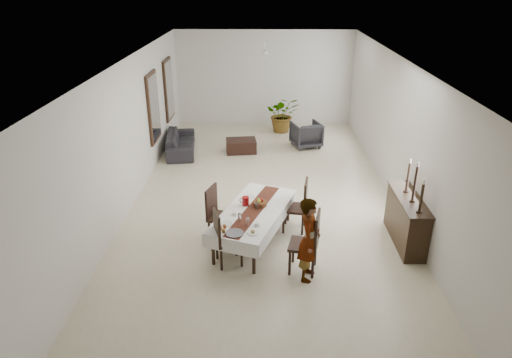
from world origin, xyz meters
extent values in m
cube|color=beige|center=(0.00, 0.00, 0.00)|extent=(6.00, 12.00, 0.00)
cube|color=white|center=(0.00, 0.00, 3.20)|extent=(6.00, 12.00, 0.02)
cube|color=silver|center=(0.00, 6.00, 1.60)|extent=(6.00, 0.02, 3.20)
cube|color=silver|center=(0.00, -6.00, 1.60)|extent=(6.00, 0.02, 3.20)
cube|color=silver|center=(-3.00, 0.00, 1.60)|extent=(0.02, 12.00, 3.20)
cube|color=silver|center=(3.00, 0.00, 1.60)|extent=(0.02, 12.00, 3.20)
cube|color=black|center=(-0.19, -1.83, 0.65)|extent=(1.57, 2.33, 0.04)
cylinder|color=black|center=(-0.90, -2.66, 0.31)|extent=(0.08, 0.08, 0.63)
cylinder|color=black|center=(-0.16, -2.92, 0.31)|extent=(0.08, 0.08, 0.63)
cylinder|color=black|center=(-0.21, -0.73, 0.31)|extent=(0.08, 0.08, 0.63)
cylinder|color=black|center=(0.53, -1.00, 0.31)|extent=(0.08, 0.08, 0.63)
cube|color=white|center=(-0.19, -1.83, 0.68)|extent=(1.78, 2.54, 0.01)
cube|color=silver|center=(-0.68, -1.65, 0.55)|extent=(0.79, 2.18, 0.27)
cube|color=silver|center=(0.31, -2.00, 0.55)|extent=(0.79, 2.18, 0.27)
cube|color=white|center=(-0.57, -2.91, 0.55)|extent=(1.00, 0.36, 0.27)
cube|color=silver|center=(0.20, -0.74, 0.55)|extent=(1.00, 0.36, 0.27)
cube|color=#5D281A|center=(-0.19, -1.83, 0.68)|extent=(1.05, 2.22, 0.00)
cylinder|color=maroon|center=(-0.35, -1.62, 0.77)|extent=(0.17, 0.17, 0.18)
torus|color=maroon|center=(-0.42, -1.60, 0.77)|extent=(0.11, 0.05, 0.11)
cylinder|color=white|center=(-0.28, -2.41, 0.76)|extent=(0.06, 0.06, 0.15)
cylinder|color=white|center=(-0.44, -2.26, 0.76)|extent=(0.06, 0.06, 0.15)
cylinder|color=silver|center=(-0.13, -1.80, 0.76)|extent=(0.06, 0.06, 0.15)
cylinder|color=silver|center=(-0.11, -2.42, 0.71)|extent=(0.08, 0.08, 0.05)
cylinder|color=silver|center=(-0.11, -2.42, 0.69)|extent=(0.13, 0.13, 0.01)
cylinder|color=silver|center=(-0.54, -2.03, 0.71)|extent=(0.08, 0.08, 0.05)
cylinder|color=white|center=(-0.54, -2.03, 0.69)|extent=(0.13, 0.13, 0.01)
cylinder|color=silver|center=(-0.18, -2.69, 0.69)|extent=(0.22, 0.22, 0.01)
sphere|color=tan|center=(-0.18, -2.69, 0.71)|extent=(0.08, 0.08, 0.08)
cylinder|color=silver|center=(-0.67, -2.37, 0.69)|extent=(0.22, 0.22, 0.01)
cylinder|color=silver|center=(-0.29, -1.27, 0.69)|extent=(0.22, 0.22, 0.01)
cylinder|color=#39383D|center=(-0.50, -2.71, 0.69)|extent=(0.32, 0.32, 0.02)
cylinder|color=brown|center=(-0.70, -2.67, 0.72)|extent=(0.06, 0.06, 0.07)
cylinder|color=#875713|center=(-0.76, -2.59, 0.72)|extent=(0.06, 0.06, 0.07)
cylinder|color=#8E3F14|center=(-0.69, -2.52, 0.72)|extent=(0.06, 0.06, 0.07)
cylinder|color=brown|center=(-0.07, -1.63, 0.73)|extent=(0.27, 0.27, 0.09)
sphere|color=maroon|center=(-0.04, -1.62, 0.79)|extent=(0.08, 0.08, 0.08)
sphere|color=olive|center=(-0.09, -1.59, 0.79)|extent=(0.07, 0.07, 0.07)
sphere|color=gold|center=(-0.08, -1.67, 0.79)|extent=(0.08, 0.08, 0.08)
cube|color=black|center=(0.71, -2.80, 0.51)|extent=(0.58, 0.58, 0.06)
cylinder|color=black|center=(0.86, -3.04, 0.24)|extent=(0.06, 0.06, 0.49)
cylinder|color=black|center=(0.94, -2.64, 0.24)|extent=(0.06, 0.06, 0.49)
cylinder|color=black|center=(0.47, -2.95, 0.24)|extent=(0.06, 0.06, 0.49)
cylinder|color=black|center=(0.55, -2.56, 0.24)|extent=(0.06, 0.06, 0.49)
cube|color=black|center=(0.92, -2.84, 0.85)|extent=(0.15, 0.49, 0.63)
cube|color=black|center=(0.63, -1.37, 0.49)|extent=(0.54, 0.54, 0.05)
cylinder|color=black|center=(0.79, -1.59, 0.23)|extent=(0.05, 0.05, 0.47)
cylinder|color=black|center=(0.85, -1.21, 0.23)|extent=(0.05, 0.05, 0.47)
cylinder|color=black|center=(0.41, -1.53, 0.23)|extent=(0.05, 0.05, 0.47)
cylinder|color=black|center=(0.47, -1.15, 0.23)|extent=(0.05, 0.05, 0.47)
cube|color=black|center=(0.84, -1.41, 0.81)|extent=(0.12, 0.47, 0.60)
cube|color=black|center=(-0.62, -2.60, 0.48)|extent=(0.57, 0.57, 0.05)
cylinder|color=black|center=(-0.85, -2.48, 0.22)|extent=(0.06, 0.06, 0.45)
cylinder|color=black|center=(-0.74, -2.83, 0.22)|extent=(0.06, 0.06, 0.45)
cylinder|color=black|center=(-0.50, -2.37, 0.22)|extent=(0.06, 0.06, 0.45)
cylinder|color=black|center=(-0.38, -2.72, 0.22)|extent=(0.06, 0.06, 0.45)
cube|color=black|center=(-0.81, -2.66, 0.78)|extent=(0.18, 0.44, 0.58)
cube|color=black|center=(-0.81, -1.80, 0.50)|extent=(0.60, 0.60, 0.05)
cylinder|color=black|center=(-0.93, -1.56, 0.23)|extent=(0.06, 0.06, 0.47)
cylinder|color=black|center=(-1.06, -1.92, 0.23)|extent=(0.06, 0.06, 0.47)
cylinder|color=black|center=(-0.56, -1.68, 0.23)|extent=(0.06, 0.06, 0.47)
cylinder|color=black|center=(-0.69, -2.05, 0.23)|extent=(0.06, 0.06, 0.47)
cube|color=black|center=(-1.01, -1.73, 0.82)|extent=(0.19, 0.46, 0.60)
imported|color=#999CA2|center=(0.78, -3.01, 0.76)|extent=(0.49, 0.63, 1.53)
cube|color=black|center=(2.78, -1.81, 0.47)|extent=(0.42, 1.56, 0.94)
cube|color=black|center=(2.78, -1.81, 0.95)|extent=(0.46, 1.62, 0.03)
cylinder|color=black|center=(2.78, -2.39, 0.98)|extent=(0.10, 0.10, 0.03)
cylinder|color=black|center=(2.78, -2.39, 1.26)|extent=(0.05, 0.05, 0.52)
cylinder|color=beige|center=(2.78, -2.39, 1.56)|extent=(0.04, 0.04, 0.08)
cylinder|color=black|center=(2.78, -1.97, 0.98)|extent=(0.10, 0.10, 0.03)
cylinder|color=black|center=(2.78, -1.97, 1.34)|extent=(0.05, 0.05, 0.68)
cylinder|color=beige|center=(2.78, -1.97, 1.72)|extent=(0.04, 0.04, 0.08)
cylinder|color=black|center=(2.78, -1.55, 0.98)|extent=(0.10, 0.10, 0.03)
cylinder|color=black|center=(2.78, -1.55, 1.28)|extent=(0.05, 0.05, 0.57)
cylinder|color=white|center=(2.78, -1.55, 1.61)|extent=(0.04, 0.04, 0.08)
imported|color=#252327|center=(-2.47, 3.12, 0.29)|extent=(1.02, 2.07, 0.58)
imported|color=#2C2A30|center=(1.29, 3.66, 0.38)|extent=(1.03, 1.04, 0.76)
cube|color=black|center=(-0.68, 3.12, 0.19)|extent=(0.94, 0.69, 0.39)
imported|color=#315522|center=(0.62, 5.11, 0.60)|extent=(1.13, 0.99, 1.20)
cube|color=black|center=(-2.96, 2.20, 1.60)|extent=(0.06, 1.05, 1.85)
cube|color=silver|center=(-2.92, 2.20, 1.60)|extent=(0.01, 0.90, 1.70)
cube|color=black|center=(-2.96, 4.30, 1.60)|extent=(0.06, 1.05, 1.85)
cube|color=silver|center=(-2.92, 4.30, 1.60)|extent=(0.01, 0.90, 1.70)
cylinder|color=white|center=(0.00, 3.00, 3.10)|extent=(0.04, 0.04, 0.20)
cylinder|color=white|center=(0.00, 3.00, 2.90)|extent=(0.16, 0.16, 0.08)
cube|color=silver|center=(0.00, 3.35, 2.90)|extent=(0.10, 0.55, 0.01)
cube|color=white|center=(0.00, 2.65, 2.90)|extent=(0.10, 0.55, 0.01)
cube|color=silver|center=(0.35, 3.00, 2.90)|extent=(0.55, 0.10, 0.01)
cube|color=silver|center=(-0.35, 3.00, 2.90)|extent=(0.55, 0.10, 0.01)
camera|label=1|loc=(0.00, -9.61, 4.84)|focal=32.00mm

